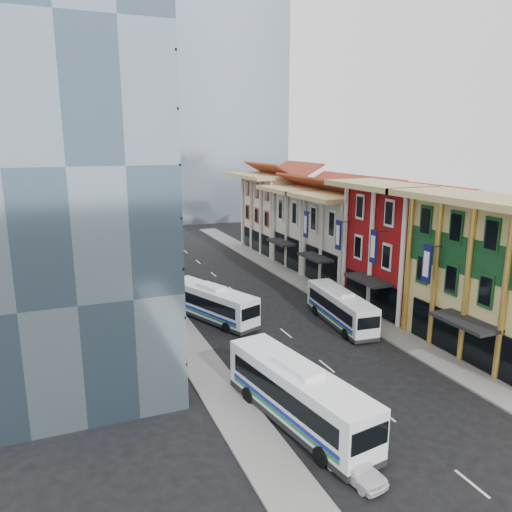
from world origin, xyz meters
name	(u,v)px	position (x,y,z in m)	size (l,w,h in m)	color
ground	(395,421)	(0.00, 0.00, 0.00)	(200.00, 200.00, 0.00)	black
sidewalk_right	(330,298)	(8.50, 22.00, 0.07)	(3.00, 90.00, 0.15)	slate
sidewalk_left	(171,319)	(-8.50, 22.00, 0.07)	(3.00, 90.00, 0.15)	slate
shophouse_tan	(509,279)	(14.00, 5.00, 6.00)	(8.00, 14.00, 12.00)	#DECF80
shophouse_red	(407,248)	(14.00, 17.00, 6.00)	(8.00, 10.00, 12.00)	maroon
shophouse_cream_near	(353,241)	(14.00, 26.50, 5.00)	(8.00, 9.00, 10.00)	beige
shophouse_cream_mid	(315,228)	(14.00, 35.50, 5.00)	(8.00, 9.00, 10.00)	beige
shophouse_cream_far	(282,214)	(14.00, 46.00, 5.50)	(8.00, 12.00, 11.00)	beige
office_tower	(60,158)	(-17.00, 19.00, 15.00)	(12.00, 26.00, 30.00)	#445A6C
office_block_far	(71,219)	(-16.00, 42.00, 7.00)	(10.00, 18.00, 14.00)	gray
bus_left_near	(298,394)	(-5.44, 2.01, 1.89)	(2.76, 11.80, 3.79)	white
bus_left_far	(212,302)	(-4.95, 20.67, 1.69)	(2.47, 10.56, 3.39)	white
bus_right	(341,307)	(5.50, 15.13, 1.62)	(2.36, 10.08, 3.23)	white
sedan_left	(354,466)	(-5.05, -3.38, 0.63)	(1.49, 3.69, 1.25)	white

